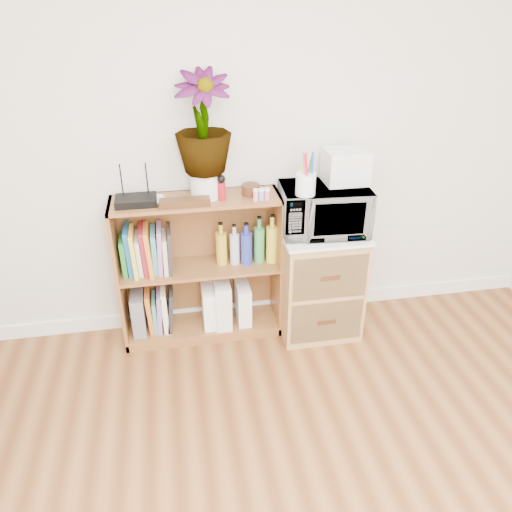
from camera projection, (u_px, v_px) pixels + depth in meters
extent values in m
cube|color=white|center=(252.00, 307.00, 3.49)|extent=(4.00, 0.02, 0.10)
cube|color=brown|center=(200.00, 269.00, 3.11)|extent=(1.00, 0.30, 0.95)
cube|color=#9E7542|center=(318.00, 281.00, 3.23)|extent=(0.50, 0.45, 0.70)
imported|color=silver|center=(324.00, 209.00, 2.97)|extent=(0.53, 0.38, 0.28)
cylinder|color=white|center=(306.00, 184.00, 2.77)|extent=(0.11, 0.11, 0.12)
cube|color=white|center=(346.00, 166.00, 2.92)|extent=(0.25, 0.21, 0.20)
cube|color=black|center=(136.00, 201.00, 2.81)|extent=(0.23, 0.16, 0.04)
imported|color=white|center=(153.00, 201.00, 2.81)|extent=(0.13, 0.13, 0.03)
cylinder|color=silver|center=(206.00, 185.00, 2.88)|extent=(0.18, 0.18, 0.15)
imported|color=#386F2C|center=(203.00, 123.00, 2.71)|extent=(0.31, 0.31, 0.56)
cube|color=#331B0E|center=(185.00, 202.00, 2.78)|extent=(0.28, 0.07, 0.05)
cylinder|color=maroon|center=(222.00, 191.00, 2.85)|extent=(0.05, 0.05, 0.10)
cylinder|color=#3D2110|center=(250.00, 189.00, 2.93)|extent=(0.11, 0.11, 0.06)
cube|color=pink|center=(261.00, 195.00, 2.85)|extent=(0.12, 0.04, 0.06)
cube|color=slate|center=(139.00, 312.00, 3.18)|extent=(0.08, 0.22, 0.27)
cube|color=white|center=(209.00, 305.00, 3.24)|extent=(0.09, 0.22, 0.27)
cube|color=white|center=(222.00, 301.00, 3.24)|extent=(0.10, 0.25, 0.32)
cube|color=white|center=(243.00, 302.00, 3.28)|extent=(0.09, 0.22, 0.27)
cube|color=#217D2B|center=(124.00, 256.00, 2.98)|extent=(0.03, 0.20, 0.23)
cube|color=#1A5EA0|center=(129.00, 251.00, 2.97)|extent=(0.04, 0.20, 0.29)
cube|color=yellow|center=(134.00, 251.00, 2.97)|extent=(0.03, 0.20, 0.29)
cube|color=silver|center=(139.00, 254.00, 2.99)|extent=(0.03, 0.20, 0.23)
cube|color=maroon|center=(144.00, 250.00, 2.98)|extent=(0.04, 0.20, 0.29)
cube|color=orange|center=(149.00, 249.00, 2.98)|extent=(0.04, 0.20, 0.30)
cube|color=teal|center=(155.00, 251.00, 3.00)|extent=(0.03, 0.20, 0.26)
cube|color=#9B6CA3|center=(160.00, 249.00, 3.00)|extent=(0.04, 0.20, 0.29)
cube|color=beige|center=(165.00, 252.00, 3.01)|extent=(0.03, 0.20, 0.23)
cube|color=#262626|center=(169.00, 249.00, 3.01)|extent=(0.03, 0.20, 0.28)
cylinder|color=gold|center=(221.00, 245.00, 3.06)|extent=(0.07, 0.07, 0.27)
cylinder|color=#B3BFCB|center=(235.00, 245.00, 3.07)|extent=(0.06, 0.06, 0.26)
cylinder|color=#2335A7|center=(246.00, 243.00, 3.08)|extent=(0.07, 0.07, 0.27)
cylinder|color=green|center=(259.00, 240.00, 3.09)|extent=(0.06, 0.06, 0.30)
cylinder|color=gold|center=(271.00, 238.00, 3.10)|extent=(0.07, 0.07, 0.31)
cube|color=#C56222|center=(150.00, 310.00, 3.19)|extent=(0.04, 0.19, 0.29)
cube|color=teal|center=(155.00, 313.00, 3.21)|extent=(0.02, 0.19, 0.23)
cube|color=#8A679B|center=(159.00, 309.00, 3.20)|extent=(0.05, 0.19, 0.27)
cube|color=#FFE9C6|center=(165.00, 308.00, 3.20)|extent=(0.04, 0.19, 0.29)
cube|color=black|center=(170.00, 308.00, 3.21)|extent=(0.06, 0.19, 0.28)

